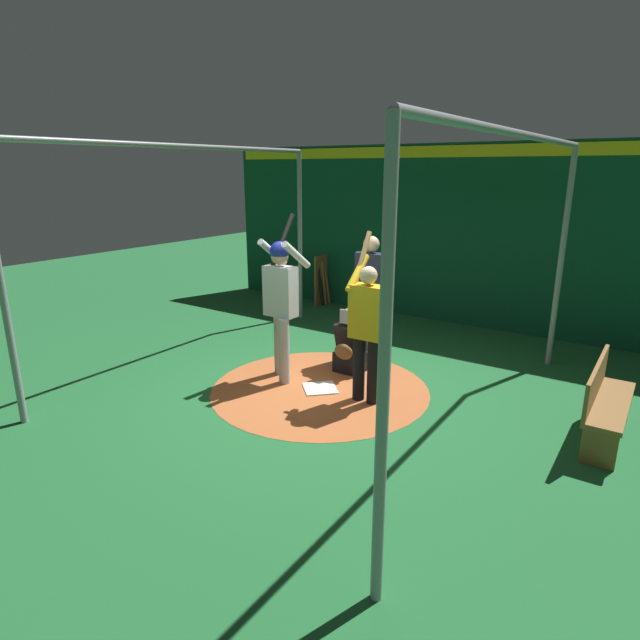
{
  "coord_description": "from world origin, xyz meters",
  "views": [
    {
      "loc": [
        5.3,
        3.61,
        2.81
      ],
      "look_at": [
        0.0,
        0.0,
        0.95
      ],
      "focal_mm": 29.5,
      "sensor_mm": 36.0,
      "label": 1
    }
  ],
  "objects": [
    {
      "name": "ground_plane",
      "position": [
        0.0,
        0.0,
        0.0
      ],
      "size": [
        25.62,
        25.62,
        0.0
      ],
      "primitive_type": "plane",
      "color": "#216633"
    },
    {
      "name": "cage_frame",
      "position": [
        0.0,
        0.0,
        2.17
      ],
      "size": [
        5.46,
        4.66,
        3.14
      ],
      "color": "gray",
      "rests_on": "ground"
    },
    {
      "name": "catcher",
      "position": [
        -0.76,
        0.0,
        0.37
      ],
      "size": [
        0.58,
        0.4,
        0.95
      ],
      "color": "black",
      "rests_on": "ground"
    },
    {
      "name": "visitor",
      "position": [
        -0.03,
        0.67,
        0.99
      ],
      "size": [
        0.55,
        0.5,
        2.07
      ],
      "rotation": [
        0.0,
        0.0,
        0.02
      ],
      "color": "black",
      "rests_on": "ground"
    },
    {
      "name": "home_plate",
      "position": [
        0.0,
        0.0,
        0.01
      ],
      "size": [
        0.59,
        0.59,
        0.01
      ],
      "primitive_type": "cube",
      "rotation": [
        0.0,
        0.0,
        0.79
      ],
      "color": "white",
      "rests_on": "dirt_circle"
    },
    {
      "name": "bench",
      "position": [
        -0.6,
        3.24,
        0.43
      ],
      "size": [
        1.43,
        0.36,
        0.85
      ],
      "color": "olive",
      "rests_on": "ground"
    },
    {
      "name": "umpire",
      "position": [
        -1.38,
        -0.04,
        1.06
      ],
      "size": [
        0.23,
        0.49,
        1.87
      ],
      "color": "#4C4C51",
      "rests_on": "ground"
    },
    {
      "name": "dirt_circle",
      "position": [
        0.0,
        0.0,
        0.0
      ],
      "size": [
        2.87,
        2.87,
        0.01
      ],
      "primitive_type": "cylinder",
      "color": "#B76033",
      "rests_on": "ground"
    },
    {
      "name": "bat_rack",
      "position": [
        -3.84,
        -2.52,
        0.49
      ],
      "size": [
        0.58,
        0.19,
        1.05
      ],
      "color": "olive",
      "rests_on": "ground"
    },
    {
      "name": "back_wall",
      "position": [
        -4.08,
        0.0,
        1.63
      ],
      "size": [
        0.22,
        9.62,
        3.24
      ],
      "color": "#0F472D",
      "rests_on": "ground"
    },
    {
      "name": "batter",
      "position": [
        -0.04,
        -0.66,
        1.17
      ],
      "size": [
        0.68,
        0.49,
        2.22
      ],
      "color": "#B3B3B7",
      "rests_on": "ground"
    }
  ]
}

